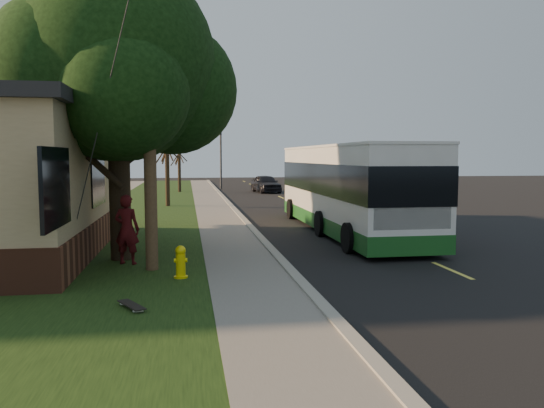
{
  "coord_description": "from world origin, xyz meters",
  "views": [
    {
      "loc": [
        -2.44,
        -12.01,
        2.81
      ],
      "look_at": [
        -0.11,
        2.45,
        1.5
      ],
      "focal_mm": 35.0,
      "sensor_mm": 36.0,
      "label": 1
    }
  ],
  "objects": [
    {
      "name": "ground",
      "position": [
        0.0,
        0.0,
        0.0
      ],
      "size": [
        120.0,
        120.0,
        0.0
      ],
      "primitive_type": "plane",
      "color": "black",
      "rests_on": "ground"
    },
    {
      "name": "road",
      "position": [
        4.0,
        10.0,
        0.01
      ],
      "size": [
        8.0,
        80.0,
        0.01
      ],
      "primitive_type": "cube",
      "color": "black",
      "rests_on": "ground"
    },
    {
      "name": "curb",
      "position": [
        0.0,
        10.0,
        0.06
      ],
      "size": [
        0.25,
        80.0,
        0.12
      ],
      "primitive_type": "cube",
      "color": "gray",
      "rests_on": "ground"
    },
    {
      "name": "sidewalk",
      "position": [
        -1.0,
        10.0,
        0.04
      ],
      "size": [
        2.0,
        80.0,
        0.08
      ],
      "primitive_type": "cube",
      "color": "slate",
      "rests_on": "ground"
    },
    {
      "name": "grass_verge",
      "position": [
        -4.5,
        10.0,
        0.04
      ],
      "size": [
        5.0,
        80.0,
        0.07
      ],
      "primitive_type": "cube",
      "color": "black",
      "rests_on": "ground"
    },
    {
      "name": "fire_hydrant",
      "position": [
        -2.6,
        0.0,
        0.43
      ],
      "size": [
        0.32,
        0.32,
        0.74
      ],
      "color": "yellow",
      "rests_on": "grass_verge"
    },
    {
      "name": "utility_pole",
      "position": [
        -3.31,
        0.99,
        4.63
      ],
      "size": [
        2.86,
        3.21,
        9.07
      ],
      "color": "#473321",
      "rests_on": "ground"
    },
    {
      "name": "leafy_tree",
      "position": [
        -4.17,
        2.65,
        5.17
      ],
      "size": [
        6.3,
        6.0,
        7.8
      ],
      "color": "black",
      "rests_on": "grass_verge"
    },
    {
      "name": "bare_tree_near",
      "position": [
        -3.5,
        18.0,
        2.15
      ],
      "size": [
        1.38,
        1.21,
        4.31
      ],
      "color": "black",
      "rests_on": "grass_verge"
    },
    {
      "name": "bare_tree_far",
      "position": [
        -3.0,
        30.0,
        2.0
      ],
      "size": [
        1.38,
        1.21,
        4.03
      ],
      "color": "black",
      "rests_on": "grass_verge"
    },
    {
      "name": "traffic_signal",
      "position": [
        0.5,
        34.0,
        3.16
      ],
      "size": [
        0.18,
        0.22,
        5.5
      ],
      "color": "#2D2D30",
      "rests_on": "ground"
    },
    {
      "name": "transit_bus",
      "position": [
        3.45,
        7.01,
        1.71
      ],
      "size": [
        2.74,
        11.89,
        3.22
      ],
      "color": "silver",
      "rests_on": "ground"
    },
    {
      "name": "skateboarder",
      "position": [
        -3.96,
        1.78,
        0.96
      ],
      "size": [
        0.75,
        0.61,
        1.79
      ],
      "primitive_type": "imported",
      "rotation": [
        0.0,
        0.0,
        2.82
      ],
      "color": "#4A0E12",
      "rests_on": "grass_verge"
    },
    {
      "name": "skateboard_main",
      "position": [
        -3.46,
        -2.35,
        0.13
      ],
      "size": [
        0.59,
        0.83,
        0.08
      ],
      "color": "black",
      "rests_on": "grass_verge"
    },
    {
      "name": "distant_car",
      "position": [
        3.72,
        29.24,
        0.7
      ],
      "size": [
        2.19,
        4.3,
        1.4
      ],
      "primitive_type": "imported",
      "rotation": [
        0.0,
        0.0,
        0.13
      ],
      "color": "black",
      "rests_on": "ground"
    }
  ]
}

